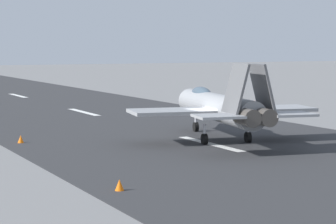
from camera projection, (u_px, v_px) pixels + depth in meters
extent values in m
plane|color=slate|center=(208.00, 144.00, 46.88)|extent=(400.00, 400.00, 0.00)
cube|color=#2F2F31|center=(208.00, 143.00, 46.88)|extent=(240.00, 26.00, 0.02)
cube|color=white|center=(210.00, 144.00, 46.61)|extent=(8.00, 0.70, 0.00)
cube|color=white|center=(84.00, 112.00, 68.99)|extent=(8.00, 0.70, 0.00)
cube|color=white|center=(18.00, 96.00, 91.94)|extent=(8.00, 0.70, 0.00)
cylinder|color=gray|center=(218.00, 107.00, 48.29)|extent=(13.21, 4.47, 1.93)
cone|color=gray|center=(184.00, 99.00, 56.01)|extent=(3.28, 2.20, 1.64)
ellipsoid|color=#3F5160|center=(201.00, 94.00, 51.76)|extent=(3.75, 1.79, 1.10)
cylinder|color=#47423D|center=(246.00, 117.00, 41.71)|extent=(2.37, 1.51, 1.10)
cylinder|color=#47423D|center=(263.00, 117.00, 42.01)|extent=(2.37, 1.51, 1.10)
cube|color=gray|center=(171.00, 111.00, 46.33)|extent=(4.43, 6.12, 0.24)
cube|color=gray|center=(272.00, 109.00, 48.35)|extent=(4.43, 6.12, 0.24)
cube|color=gray|center=(218.00, 116.00, 41.20)|extent=(2.90, 3.22, 0.16)
cube|color=gray|center=(290.00, 114.00, 42.50)|extent=(2.90, 3.22, 0.16)
cube|color=#59595B|center=(235.00, 89.00, 42.42)|extent=(2.74, 1.44, 3.14)
cube|color=#59595B|center=(262.00, 88.00, 42.90)|extent=(2.74, 1.44, 3.14)
cylinder|color=silver|center=(196.00, 123.00, 53.28)|extent=(0.18, 0.18, 1.40)
cylinder|color=black|center=(196.00, 127.00, 53.31)|extent=(0.80, 0.44, 0.76)
cylinder|color=silver|center=(204.00, 134.00, 46.30)|extent=(0.18, 0.18, 1.40)
cylinder|color=black|center=(204.00, 139.00, 46.33)|extent=(0.80, 0.44, 0.76)
cylinder|color=silver|center=(248.00, 133.00, 47.16)|extent=(0.18, 0.18, 1.40)
cylinder|color=black|center=(248.00, 137.00, 47.19)|extent=(0.80, 0.44, 0.76)
cube|color=#1E2338|center=(254.00, 113.00, 63.92)|extent=(0.24, 0.36, 0.85)
cube|color=orange|center=(254.00, 106.00, 63.86)|extent=(0.29, 0.45, 0.58)
sphere|color=tan|center=(254.00, 102.00, 63.82)|extent=(0.22, 0.22, 0.22)
cylinder|color=orange|center=(257.00, 107.00, 63.99)|extent=(0.10, 0.10, 0.54)
cylinder|color=orange|center=(252.00, 107.00, 63.73)|extent=(0.10, 0.10, 0.54)
cone|color=orange|center=(119.00, 185.00, 31.51)|extent=(0.44, 0.44, 0.55)
cone|color=orange|center=(21.00, 139.00, 47.04)|extent=(0.44, 0.44, 0.55)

